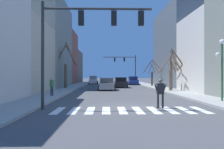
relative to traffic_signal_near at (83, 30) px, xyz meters
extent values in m
plane|color=#4C4C4F|center=(2.67, 0.55, -4.63)|extent=(240.00, 240.00, 0.00)
cube|color=#9E9E99|center=(-3.95, 0.55, -4.56)|extent=(2.68, 90.00, 0.15)
cube|color=#BCB299|center=(-8.29, 11.22, -0.73)|extent=(6.00, 9.11, 7.81)
cube|color=gray|center=(-8.29, 22.69, 2.29)|extent=(6.00, 13.85, 13.84)
cube|color=#934C3D|center=(-8.29, 34.14, 0.92)|extent=(6.00, 9.05, 11.10)
cube|color=#66564C|center=(-8.29, 43.91, -0.61)|extent=(6.00, 10.48, 8.05)
cube|color=beige|center=(13.63, 11.80, -0.24)|extent=(6.00, 8.14, 8.79)
cube|color=#515B66|center=(13.63, 22.81, 1.76)|extent=(6.00, 13.87, 12.79)
cube|color=white|center=(-1.38, -0.40, -4.63)|extent=(0.45, 2.60, 0.01)
cube|color=white|center=(-0.48, -0.40, -4.63)|extent=(0.45, 2.60, 0.01)
cube|color=white|center=(0.42, -0.40, -4.63)|extent=(0.45, 2.60, 0.01)
cube|color=white|center=(1.32, -0.40, -4.63)|extent=(0.45, 2.60, 0.01)
cube|color=white|center=(2.22, -0.40, -4.63)|extent=(0.45, 2.60, 0.01)
cube|color=white|center=(3.12, -0.40, -4.63)|extent=(0.45, 2.60, 0.01)
cube|color=white|center=(4.02, -0.40, -4.63)|extent=(0.45, 2.60, 0.01)
cube|color=white|center=(4.92, -0.40, -4.63)|extent=(0.45, 2.60, 0.01)
cube|color=white|center=(5.82, -0.40, -4.63)|extent=(0.45, 2.60, 0.01)
cube|color=white|center=(6.72, -0.40, -4.63)|extent=(0.45, 2.60, 0.01)
cylinder|color=#2D2D2D|center=(-2.36, 0.00, -1.50)|extent=(0.18, 0.18, 6.26)
cylinder|color=#2D2D2D|center=(0.82, 0.00, 1.22)|extent=(6.35, 0.14, 0.14)
cube|color=black|center=(-0.13, 0.00, 0.67)|extent=(0.32, 0.28, 0.84)
cube|color=black|center=(1.77, 0.00, 0.67)|extent=(0.32, 0.28, 0.84)
cube|color=black|center=(3.36, 0.00, 0.67)|extent=(0.32, 0.28, 0.84)
cylinder|color=#2D2D2D|center=(7.70, 34.55, -1.49)|extent=(0.18, 0.18, 6.28)
cylinder|color=#2D2D2D|center=(4.23, 34.55, 1.24)|extent=(6.95, 0.14, 0.14)
cube|color=black|center=(5.27, 34.55, 0.69)|extent=(0.32, 0.28, 0.84)
cube|color=black|center=(3.19, 34.55, 0.69)|extent=(0.32, 0.28, 0.84)
cylinder|color=#1E4C2D|center=(9.57, 2.58, -2.47)|extent=(0.12, 0.12, 4.03)
sphere|color=white|center=(9.57, 2.58, -0.27)|extent=(0.36, 0.36, 0.36)
sphere|color=white|center=(9.25, 2.58, -1.18)|extent=(0.31, 0.31, 0.31)
cube|color=navy|center=(6.80, 32.00, -4.04)|extent=(1.81, 4.89, 0.83)
cube|color=#0E1C46|center=(6.80, 32.00, -3.28)|extent=(1.66, 2.54, 0.68)
cylinder|color=black|center=(5.88, 33.51, -4.31)|extent=(0.22, 0.64, 0.64)
cylinder|color=black|center=(7.72, 33.51, -4.31)|extent=(0.22, 0.64, 0.64)
cylinder|color=black|center=(5.88, 30.48, -4.31)|extent=(0.22, 0.64, 0.64)
cylinder|color=black|center=(7.72, 30.48, -4.31)|extent=(0.22, 0.64, 0.64)
cube|color=gray|center=(1.39, 16.43, -4.06)|extent=(1.89, 4.89, 0.79)
cube|color=#464648|center=(1.39, 16.43, -3.34)|extent=(1.74, 2.54, 0.65)
cylinder|color=black|center=(2.35, 14.91, -4.31)|extent=(0.22, 0.64, 0.64)
cylinder|color=black|center=(0.43, 14.91, -4.31)|extent=(0.22, 0.64, 0.64)
cylinder|color=black|center=(2.35, 17.95, -4.31)|extent=(0.22, 0.64, 0.64)
cylinder|color=black|center=(0.43, 17.95, -4.31)|extent=(0.22, 0.64, 0.64)
cube|color=black|center=(3.62, 22.01, -4.06)|extent=(1.87, 4.63, 0.79)
cube|color=black|center=(3.62, 22.01, -3.34)|extent=(1.72, 2.41, 0.65)
cylinder|color=black|center=(2.66, 23.45, -4.31)|extent=(0.22, 0.64, 0.64)
cylinder|color=black|center=(4.57, 23.45, -4.31)|extent=(0.22, 0.64, 0.64)
cylinder|color=black|center=(2.66, 20.57, -4.31)|extent=(0.22, 0.64, 0.64)
cylinder|color=black|center=(4.57, 20.57, -4.31)|extent=(0.22, 0.64, 0.64)
cube|color=white|center=(-1.49, 36.20, -4.01)|extent=(1.73, 4.38, 0.89)
cube|color=gray|center=(-1.49, 36.20, -3.20)|extent=(1.59, 2.28, 0.73)
cylinder|color=black|center=(-2.37, 37.55, -4.31)|extent=(0.22, 0.64, 0.64)
cylinder|color=black|center=(-0.61, 37.55, -4.31)|extent=(0.22, 0.64, 0.64)
cylinder|color=black|center=(-2.37, 34.84, -4.31)|extent=(0.22, 0.64, 0.64)
cylinder|color=black|center=(-0.61, 34.84, -4.31)|extent=(0.22, 0.64, 0.64)
cylinder|color=black|center=(4.43, 0.32, -4.21)|extent=(0.12, 0.12, 0.84)
cylinder|color=black|center=(4.74, 0.35, -4.21)|extent=(0.12, 0.12, 0.84)
cube|color=black|center=(4.59, 0.34, -3.46)|extent=(0.44, 0.28, 0.66)
sphere|color=brown|center=(4.59, 0.34, -2.98)|extent=(0.24, 0.24, 0.24)
cylinder|color=black|center=(4.35, 0.31, -3.51)|extent=(0.30, 0.13, 0.64)
cylinder|color=black|center=(4.82, 0.37, -3.51)|extent=(0.30, 0.13, 0.64)
cylinder|color=#282D47|center=(-3.53, 6.60, -4.09)|extent=(0.12, 0.12, 0.79)
cylinder|color=#282D47|center=(-3.45, 6.88, -4.09)|extent=(0.12, 0.12, 0.79)
cube|color=#337542|center=(-3.49, 6.74, -3.38)|extent=(0.31, 0.43, 0.62)
sphere|color=beige|center=(-3.49, 6.74, -2.93)|extent=(0.22, 0.22, 0.22)
cylinder|color=#337542|center=(-3.55, 6.53, -3.43)|extent=(0.15, 0.28, 0.60)
cylinder|color=#337542|center=(-3.43, 6.95, -3.43)|extent=(0.15, 0.28, 0.60)
cylinder|color=brown|center=(9.44, 14.25, -3.05)|extent=(0.33, 0.33, 2.86)
cylinder|color=brown|center=(9.78, 13.66, -1.03)|extent=(0.74, 1.30, 1.76)
cylinder|color=brown|center=(9.71, 15.04, -0.92)|extent=(0.60, 1.70, 2.03)
cylinder|color=brown|center=(10.16, 13.88, -0.50)|extent=(1.58, 0.94, 2.49)
cylinder|color=brown|center=(10.06, 14.92, -0.66)|extent=(1.31, 1.51, 2.78)
cylinder|color=brown|center=(8.96, 13.05, -3.29)|extent=(0.30, 0.30, 2.38)
cylinder|color=brown|center=(9.12, 13.35, -1.29)|extent=(0.47, 0.74, 1.87)
cylinder|color=brown|center=(9.26, 12.49, -1.40)|extent=(0.69, 1.28, 1.63)
cylinder|color=brown|center=(8.20, 12.88, -1.47)|extent=(1.62, 0.49, 1.93)
cylinder|color=brown|center=(9.51, 12.65, -0.97)|extent=(1.22, 0.97, 2.51)
cylinder|color=brown|center=(9.32, 13.17, -1.55)|extent=(0.83, 0.34, 1.59)
cylinder|color=#473828|center=(9.19, 24.46, -3.28)|extent=(0.30, 0.30, 2.40)
cylinder|color=#473828|center=(9.57, 23.59, -1.14)|extent=(0.75, 1.84, 2.09)
cylinder|color=#473828|center=(8.47, 24.59, -1.16)|extent=(1.54, 0.41, 2.22)
cylinder|color=#473828|center=(9.29, 23.95, -1.50)|extent=(0.32, 1.12, 1.55)
cylinder|color=#473828|center=(9.97, 23.82, -1.04)|extent=(1.55, 1.44, 2.23)
cylinder|color=#473828|center=(8.80, 24.11, -1.57)|extent=(0.87, 0.83, 1.62)
cylinder|color=brown|center=(-4.46, 18.51, -2.80)|extent=(0.41, 0.41, 3.36)
cylinder|color=brown|center=(-3.81, 18.71, 0.47)|extent=(1.47, 0.59, 3.27)
cylinder|color=brown|center=(-5.10, 17.99, 0.02)|extent=(1.44, 1.24, 3.30)
cylinder|color=brown|center=(-3.73, 19.25, 0.20)|extent=(1.55, 1.69, 3.03)
cylinder|color=brown|center=(-5.58, 18.87, -0.07)|extent=(2.34, 0.91, 3.01)
cylinder|color=brown|center=(-5.16, 18.40, 0.19)|extent=(1.55, 0.38, 2.92)
camera|label=1|loc=(1.31, -12.71, -2.63)|focal=35.00mm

